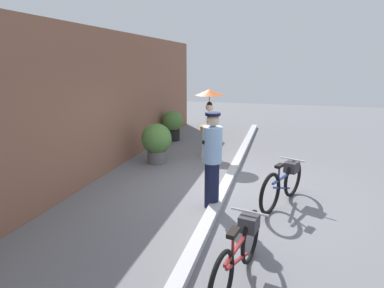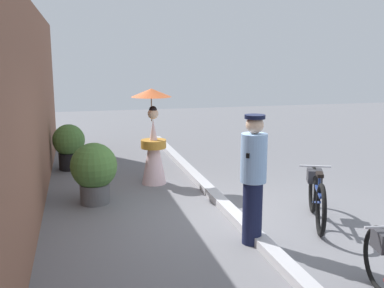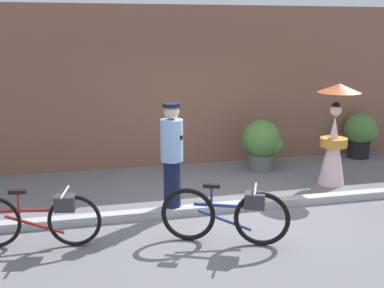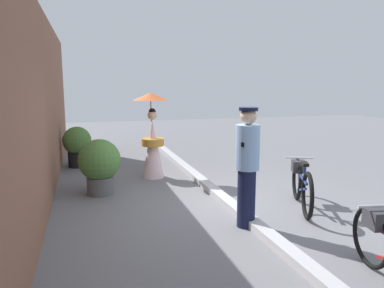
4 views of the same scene
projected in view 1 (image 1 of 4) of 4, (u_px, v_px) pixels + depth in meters
name	position (u px, v px, depth m)	size (l,w,h in m)	color
ground_plane	(223.00, 192.00, 6.52)	(30.00, 30.00, 0.00)	slate
building_wall	(84.00, 106.00, 6.92)	(14.00, 0.40, 3.29)	brown
sidewalk_curb	(223.00, 190.00, 6.51)	(14.00, 0.20, 0.12)	#B2B2B7
bicycle_near_officer	(283.00, 182.00, 5.92)	(1.60, 0.75, 0.82)	black
bicycle_far_side	(240.00, 250.00, 3.79)	(1.71, 0.51, 0.79)	black
person_officer	(212.00, 158.00, 5.64)	(0.34, 0.34, 1.73)	#141938
person_with_parasol	(209.00, 124.00, 8.81)	(0.78, 0.78, 1.86)	silver
potted_plant_by_door	(157.00, 141.00, 8.34)	(0.80, 0.78, 1.04)	#59595B
potted_plant_small	(173.00, 124.00, 10.81)	(0.72, 0.70, 1.00)	black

